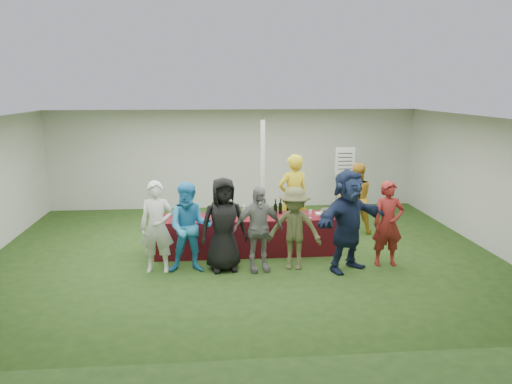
{
  "coord_description": "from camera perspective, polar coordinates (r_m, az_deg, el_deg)",
  "views": [
    {
      "loc": [
        -0.63,
        -9.56,
        3.28
      ],
      "look_at": [
        0.25,
        0.05,
        1.25
      ],
      "focal_mm": 35.0,
      "sensor_mm": 36.0,
      "label": 1
    }
  ],
  "objects": [
    {
      "name": "customer_1",
      "position": [
        9.02,
        -7.57,
        -4.05
      ],
      "size": [
        0.81,
        0.63,
        1.65
      ],
      "primitive_type": "imported",
      "rotation": [
        0.0,
        0.0,
        -0.01
      ],
      "color": "#2F9ADC",
      "rests_on": "ground"
    },
    {
      "name": "customer_2",
      "position": [
        9.03,
        -3.73,
        -3.71
      ],
      "size": [
        0.92,
        0.68,
        1.72
      ],
      "primitive_type": "imported",
      "rotation": [
        0.0,
        0.0,
        0.17
      ],
      "color": "black",
      "rests_on": "ground"
    },
    {
      "name": "ground",
      "position": [
        10.13,
        -1.38,
        -7.02
      ],
      "size": [
        60.0,
        60.0,
        0.0
      ],
      "primitive_type": "plane",
      "color": "#284719",
      "rests_on": "ground"
    },
    {
      "name": "dump_bucket",
      "position": [
        9.97,
        8.13,
        -2.42
      ],
      "size": [
        0.24,
        0.24,
        0.18
      ],
      "primitive_type": "cylinder",
      "color": "slate",
      "rests_on": "serving_table"
    },
    {
      "name": "wine_glasses",
      "position": [
        9.68,
        -1.89,
        -2.6
      ],
      "size": [
        2.88,
        0.15,
        0.16
      ],
      "color": "silver",
      "rests_on": "serving_table"
    },
    {
      "name": "wine_list_sign",
      "position": [
        12.87,
        10.12,
        2.91
      ],
      "size": [
        0.5,
        0.03,
        1.8
      ],
      "color": "slate",
      "rests_on": "ground"
    },
    {
      "name": "tent",
      "position": [
        10.99,
        0.77,
        1.76
      ],
      "size": [
        10.0,
        10.0,
        10.0
      ],
      "color": "white",
      "rests_on": "ground"
    },
    {
      "name": "wine_bottles",
      "position": [
        10.13,
        2.41,
        -1.89
      ],
      "size": [
        0.8,
        0.16,
        0.32
      ],
      "color": "black",
      "rests_on": "serving_table"
    },
    {
      "name": "customer_0",
      "position": [
        9.11,
        -11.25,
        -3.95
      ],
      "size": [
        0.63,
        0.44,
        1.67
      ],
      "primitive_type": "imported",
      "rotation": [
        0.0,
        0.0,
        -0.07
      ],
      "color": "silver",
      "rests_on": "ground"
    },
    {
      "name": "customer_4",
      "position": [
        9.12,
        4.4,
        -4.17
      ],
      "size": [
        1.11,
        0.82,
        1.53
      ],
      "primitive_type": "imported",
      "rotation": [
        0.0,
        0.0,
        -0.28
      ],
      "color": "brown",
      "rests_on": "ground"
    },
    {
      "name": "staff_pourer",
      "position": [
        10.72,
        4.26,
        -0.71
      ],
      "size": [
        0.79,
        0.63,
        1.9
      ],
      "primitive_type": "imported",
      "rotation": [
        0.0,
        0.0,
        3.42
      ],
      "color": "gold",
      "rests_on": "ground"
    },
    {
      "name": "serving_table",
      "position": [
        10.07,
        -1.14,
        -4.9
      ],
      "size": [
        3.6,
        0.8,
        0.75
      ],
      "primitive_type": "cube",
      "color": "#5B0C11",
      "rests_on": "ground"
    },
    {
      "name": "customer_3",
      "position": [
        9.0,
        0.23,
        -4.23
      ],
      "size": [
        0.98,
        0.56,
        1.57
      ],
      "primitive_type": "imported",
      "rotation": [
        0.0,
        0.0,
        0.2
      ],
      "color": "gray",
      "rests_on": "ground"
    },
    {
      "name": "customer_5",
      "position": [
        9.14,
        10.48,
        -3.2
      ],
      "size": [
        1.77,
        1.37,
        1.87
      ],
      "primitive_type": "imported",
      "rotation": [
        0.0,
        0.0,
        0.54
      ],
      "color": "#182443",
      "rests_on": "ground"
    },
    {
      "name": "staff_back",
      "position": [
        11.53,
        11.33,
        -0.72
      ],
      "size": [
        0.79,
        0.62,
        1.62
      ],
      "primitive_type": "imported",
      "rotation": [
        0.0,
        0.0,
        3.15
      ],
      "color": "gold",
      "rests_on": "ground"
    },
    {
      "name": "customer_6",
      "position": [
        9.58,
        14.85,
        -3.53
      ],
      "size": [
        0.59,
        0.39,
        1.6
      ],
      "primitive_type": "imported",
      "rotation": [
        0.0,
        0.0,
        -0.01
      ],
      "color": "maroon",
      "rests_on": "ground"
    },
    {
      "name": "water_bottle",
      "position": [
        10.02,
        -1.37,
        -2.15
      ],
      "size": [
        0.07,
        0.07,
        0.23
      ],
      "color": "silver",
      "rests_on": "serving_table"
    },
    {
      "name": "bar_towel",
      "position": [
        10.23,
        7.54,
        -2.46
      ],
      "size": [
        0.25,
        0.18,
        0.03
      ],
      "primitive_type": "cube",
      "color": "white",
      "rests_on": "serving_table"
    }
  ]
}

